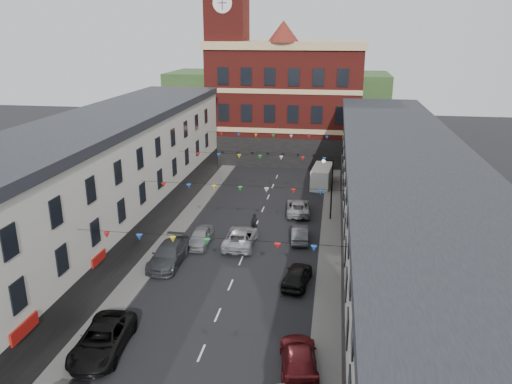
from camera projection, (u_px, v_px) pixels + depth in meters
The scene contains 19 objects.
ground at pixel (231, 285), 35.54m from camera, with size 160.00×160.00×0.00m, color black.
pavement_left at pixel (148, 265), 38.43m from camera, with size 1.80×64.00×0.15m, color #605E5B.
pavement_right at pixel (329, 278), 36.36m from camera, with size 1.80×64.00×0.15m, color #605E5B.
terrace_left at pixel (75, 201), 36.60m from camera, with size 8.40×56.00×10.70m.
terrace_right at pixel (405, 226), 33.22m from camera, with size 8.40×56.00×9.70m.
civic_building at pixel (286, 100), 68.68m from camera, with size 20.60×13.30×18.50m.
clock_tower at pixel (228, 49), 64.94m from camera, with size 5.60×5.60×30.00m.
distant_hill at pixel (277, 100), 92.84m from camera, with size 40.00×14.00×10.00m, color #2A4621.
street_lamp at pixel (329, 181), 46.51m from camera, with size 1.10×0.36×6.00m.
car_left_c at pixel (103, 340), 27.96m from camera, with size 2.54×5.51×1.53m, color black.
car_left_d at pixel (169, 254), 38.53m from camera, with size 2.25×5.52×1.60m, color #3C3F43.
car_left_e at pixel (200, 237), 42.00m from camera, with size 1.70×4.21×1.44m, color gray.
car_right_c at pixel (299, 358), 26.49m from camera, with size 1.95×4.80×1.39m, color maroon.
car_right_d at pixel (297, 275), 35.43m from camera, with size 1.68×4.17×1.42m, color black.
car_right_e at pixel (300, 233), 42.88m from camera, with size 1.39×3.97×1.31m, color #505358.
car_right_f at pixel (298, 207), 49.18m from camera, with size 2.27×4.91×1.37m, color #A0A3A4.
moving_car at pixel (240, 237), 41.89m from camera, with size 2.46×5.34×1.48m, color #A7A9AE.
white_van at pixel (322, 176), 57.78m from camera, with size 2.04×5.30×2.34m, color silver.
pedestrian at pixel (254, 223), 44.69m from camera, with size 0.63×0.41×1.72m, color black.
Camera 1 is at (6.80, -31.08, 17.28)m, focal length 35.00 mm.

